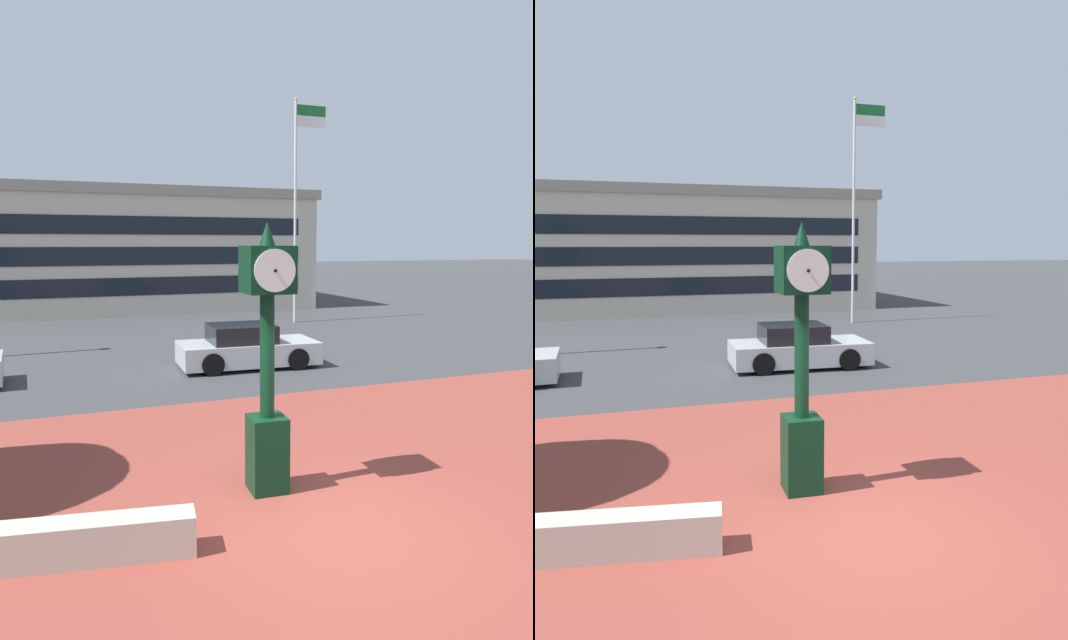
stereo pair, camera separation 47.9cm
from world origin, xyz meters
The scene contains 7 objects.
ground_plane centered at (0.00, 0.00, 0.00)m, with size 200.00×200.00×0.00m, color #38383A.
plaza_brick_paving centered at (0.00, 1.28, 0.00)m, with size 44.00×10.57×0.01m, color brown.
planter_wall centered at (-3.43, 0.51, 0.25)m, with size 3.20×0.40×0.50m, color #ADA393.
street_clock centered at (-0.43, 1.52, 1.98)m, with size 0.71×0.79×3.95m.
car_street_mid centered at (2.15, 9.86, 0.57)m, with size 4.15×2.11×1.28m.
flagpole_primary centered at (7.62, 18.37, 5.82)m, with size 1.54×0.14×10.06m.
civic_building centered at (-0.36, 28.81, 3.28)m, with size 23.01×11.55×6.54m.
Camera 1 is at (-3.42, -6.15, 3.64)m, focal length 32.64 mm.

